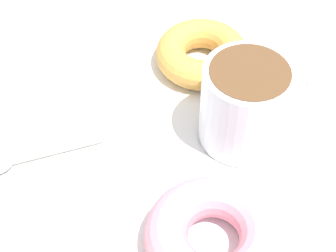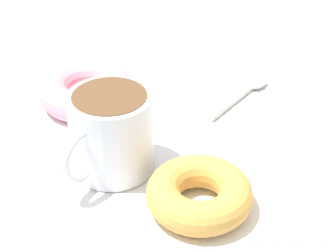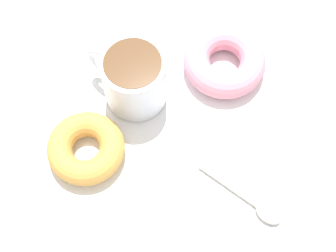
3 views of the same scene
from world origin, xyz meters
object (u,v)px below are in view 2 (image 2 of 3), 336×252
donut_near_cup (87,91)px  spoon (250,88)px  coffee_cup (111,132)px  donut_far (199,194)px

donut_near_cup → spoon: size_ratio=1.15×
coffee_cup → spoon: coffee_cup is taller
coffee_cup → donut_far: bearing=139.6°
donut_near_cup → coffee_cup: bearing=103.1°
spoon → coffee_cup: bearing=39.0°
donut_near_cup → donut_far: 23.60cm
coffee_cup → donut_far: (-8.46, 7.19, -2.92)cm
donut_far → spoon: size_ratio=1.01×
coffee_cup → donut_far: 11.48cm
donut_near_cup → spoon: 21.47cm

